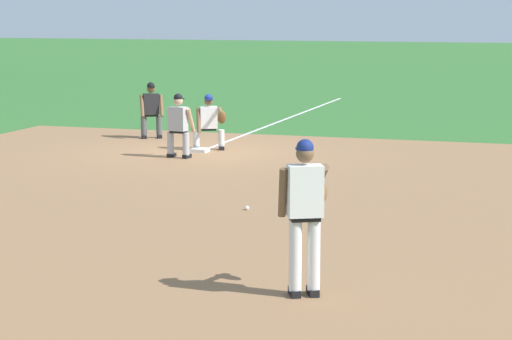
{
  "coord_description": "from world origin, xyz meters",
  "views": [
    {
      "loc": [
        -21.7,
        -8.26,
        3.33
      ],
      "look_at": [
        -7.54,
        -3.77,
        0.93
      ],
      "focal_mm": 70.0,
      "sensor_mm": 36.0,
      "label": 1
    }
  ],
  "objects_px": {
    "first_base_bag": "(200,150)",
    "baseball": "(247,208)",
    "first_baseman": "(210,120)",
    "umpire": "(151,108)",
    "pitcher": "(306,207)",
    "baserunner": "(178,123)"
  },
  "relations": [
    {
      "from": "baserunner",
      "to": "pitcher",
      "type": "bearing_deg",
      "value": -150.44
    },
    {
      "from": "first_base_bag",
      "to": "baseball",
      "type": "bearing_deg",
      "value": -152.7
    },
    {
      "from": "baseball",
      "to": "umpire",
      "type": "xyz_separation_m",
      "value": [
        8.15,
        5.27,
        0.76
      ]
    },
    {
      "from": "first_base_bag",
      "to": "pitcher",
      "type": "distance_m",
      "value": 12.05
    },
    {
      "from": "baseball",
      "to": "pitcher",
      "type": "relative_size",
      "value": 0.04
    },
    {
      "from": "first_base_bag",
      "to": "baserunner",
      "type": "relative_size",
      "value": 0.26
    },
    {
      "from": "first_baseman",
      "to": "baseball",
      "type": "bearing_deg",
      "value": -154.86
    },
    {
      "from": "first_base_bag",
      "to": "baseball",
      "type": "relative_size",
      "value": 5.14
    },
    {
      "from": "first_baseman",
      "to": "baserunner",
      "type": "bearing_deg",
      "value": 169.38
    },
    {
      "from": "pitcher",
      "to": "baseball",
      "type": "bearing_deg",
      "value": 25.8
    },
    {
      "from": "first_base_bag",
      "to": "baserunner",
      "type": "distance_m",
      "value": 1.25
    },
    {
      "from": "first_base_bag",
      "to": "pitcher",
      "type": "xyz_separation_m",
      "value": [
        -10.73,
        -5.39,
        1.01
      ]
    },
    {
      "from": "baseball",
      "to": "baserunner",
      "type": "xyz_separation_m",
      "value": [
        5.16,
        3.31,
        0.76
      ]
    },
    {
      "from": "first_base_bag",
      "to": "umpire",
      "type": "relative_size",
      "value": 0.26
    },
    {
      "from": "baseball",
      "to": "pitcher",
      "type": "distance_m",
      "value": 5.18
    },
    {
      "from": "baseball",
      "to": "first_baseman",
      "type": "height_order",
      "value": "first_baseman"
    },
    {
      "from": "first_baseman",
      "to": "umpire",
      "type": "relative_size",
      "value": 0.92
    },
    {
      "from": "first_baseman",
      "to": "umpire",
      "type": "xyz_separation_m",
      "value": [
        1.64,
        2.22,
        0.06
      ]
    },
    {
      "from": "pitcher",
      "to": "baserunner",
      "type": "distance_m",
      "value": 11.2
    },
    {
      "from": "baseball",
      "to": "first_base_bag",
      "type": "bearing_deg",
      "value": 27.3
    },
    {
      "from": "pitcher",
      "to": "umpire",
      "type": "relative_size",
      "value": 1.27
    },
    {
      "from": "baseball",
      "to": "umpire",
      "type": "relative_size",
      "value": 0.05
    }
  ]
}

